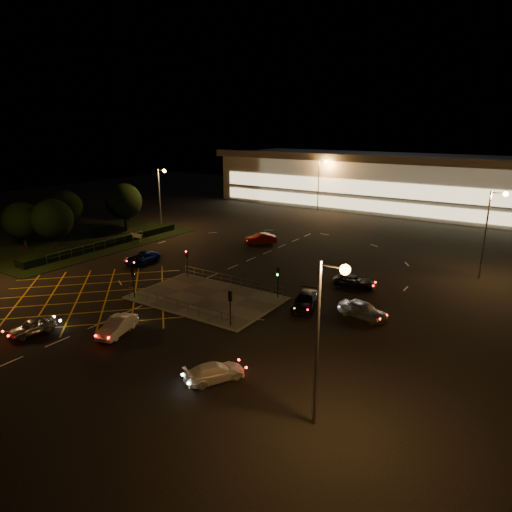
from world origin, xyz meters
The scene contains 26 objects.
ground centered at (0.00, 0.00, 0.00)m, with size 180.00×180.00×0.00m, color black.
pedestrian_island centered at (2.00, -2.00, 0.06)m, with size 14.00×9.00×0.12m, color #4C4944.
grass_verge centered at (-28.00, 6.00, 0.04)m, with size 18.00×30.00×0.08m, color black.
hedge centered at (-23.00, 6.00, 0.50)m, with size 2.00×26.00×1.00m, color black.
supermarket centered at (0.00, 61.95, 5.31)m, with size 72.00×26.50×10.50m.
streetlight_se centered at (20.44, -14.00, 6.56)m, with size 1.78×0.56×10.03m.
streetlight_nw centered at (-23.56, 18.00, 6.56)m, with size 1.78×0.56×10.03m.
streetlight_ne centered at (24.44, 20.00, 6.56)m, with size 1.78×0.56×10.03m.
streetlight_far_left centered at (-9.56, 48.00, 6.56)m, with size 1.78×0.56×10.03m.
signal_sw centered at (-4.00, -5.99, 2.37)m, with size 0.28×0.30×3.15m.
signal_se centered at (8.00, -5.99, 2.37)m, with size 0.28×0.30×3.15m.
signal_nw centered at (-4.00, 1.99, 2.37)m, with size 0.28×0.30×3.15m.
signal_ne centered at (8.00, 1.99, 2.37)m, with size 0.28×0.30×3.15m.
tree_a centered at (-30.00, -2.00, 4.33)m, with size 5.04×5.04×6.86m.
tree_b centered at (-32.00, 6.00, 4.64)m, with size 5.40×5.40×7.35m.
tree_c centered at (-28.00, 14.00, 4.95)m, with size 5.76×5.76×7.84m.
tree_d centered at (-34.00, 20.00, 4.02)m, with size 4.68×4.68×6.37m.
tree_e centered at (-26.00, 0.00, 4.64)m, with size 5.40×5.40×7.35m.
car_near_silver centered at (-5.13, -16.17, 0.63)m, with size 1.49×3.71×1.26m, color silver.
car_queue_white centered at (0.90, -12.33, 0.70)m, with size 1.49×4.26×1.40m, color silver.
car_left_blue centered at (-12.58, 3.10, 0.67)m, with size 2.24×4.85×1.35m, color #0C194B.
car_far_dkgrey centered at (11.50, 1.32, 0.73)m, with size 2.04×5.03×1.46m, color black.
car_right_silver centered at (16.83, 2.14, 0.77)m, with size 1.83×4.55×1.55m, color #A9ACB0.
car_circ_red centered at (-5.29, 19.43, 0.75)m, with size 1.59×4.57×1.50m, color maroon.
car_east_grey centered at (13.25, 9.32, 0.64)m, with size 2.12×4.60×1.28m, color black.
car_approach_white centered at (12.19, -13.48, 0.61)m, with size 1.72×4.23×1.23m, color silver.
Camera 1 is at (29.82, -35.10, 16.95)m, focal length 32.00 mm.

